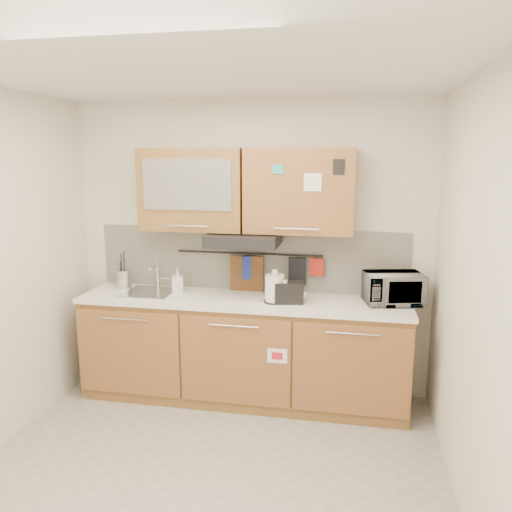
% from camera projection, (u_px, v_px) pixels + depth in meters
% --- Properties ---
extents(floor, '(3.20, 3.20, 0.00)m').
position_uv_depth(floor, '(205.00, 481.00, 3.30)').
color(floor, '#9E9993').
rests_on(floor, ground).
extents(ceiling, '(3.20, 3.20, 0.00)m').
position_uv_depth(ceiling, '(196.00, 67.00, 2.79)').
color(ceiling, white).
rests_on(ceiling, wall_back).
extents(wall_back, '(3.20, 0.00, 3.20)m').
position_uv_depth(wall_back, '(250.00, 248.00, 4.49)').
color(wall_back, silver).
rests_on(wall_back, ground).
extents(wall_right, '(0.00, 3.00, 3.00)m').
position_uv_depth(wall_right, '(479.00, 306.00, 2.75)').
color(wall_right, silver).
rests_on(wall_right, ground).
extents(base_cabinet, '(2.80, 0.64, 0.88)m').
position_uv_depth(base_cabinet, '(243.00, 355.00, 4.37)').
color(base_cabinet, olive).
rests_on(base_cabinet, floor).
extents(countertop, '(2.82, 0.62, 0.04)m').
position_uv_depth(countertop, '(243.00, 300.00, 4.27)').
color(countertop, white).
rests_on(countertop, base_cabinet).
extents(backsplash, '(2.80, 0.02, 0.56)m').
position_uv_depth(backsplash, '(250.00, 259.00, 4.50)').
color(backsplash, silver).
rests_on(backsplash, countertop).
extents(upper_cabinets, '(1.82, 0.37, 0.70)m').
position_uv_depth(upper_cabinets, '(245.00, 190.00, 4.22)').
color(upper_cabinets, olive).
rests_on(upper_cabinets, wall_back).
extents(range_hood, '(0.60, 0.46, 0.10)m').
position_uv_depth(range_hood, '(244.00, 239.00, 4.23)').
color(range_hood, black).
rests_on(range_hood, upper_cabinets).
extents(sink, '(0.42, 0.40, 0.26)m').
position_uv_depth(sink, '(150.00, 292.00, 4.44)').
color(sink, silver).
rests_on(sink, countertop).
extents(utensil_rail, '(1.30, 0.02, 0.02)m').
position_uv_depth(utensil_rail, '(249.00, 253.00, 4.45)').
color(utensil_rail, black).
rests_on(utensil_rail, backsplash).
extents(utensil_crock, '(0.18, 0.18, 0.34)m').
position_uv_depth(utensil_crock, '(124.00, 279.00, 4.58)').
color(utensil_crock, '#BCBCC1').
rests_on(utensil_crock, countertop).
extents(kettle, '(0.21, 0.21, 0.28)m').
position_uv_depth(kettle, '(275.00, 289.00, 4.13)').
color(kettle, silver).
rests_on(kettle, countertop).
extents(toaster, '(0.25, 0.18, 0.18)m').
position_uv_depth(toaster, '(289.00, 292.00, 4.11)').
color(toaster, black).
rests_on(toaster, countertop).
extents(microwave, '(0.52, 0.41, 0.25)m').
position_uv_depth(microwave, '(393.00, 288.00, 4.09)').
color(microwave, '#999999').
rests_on(microwave, countertop).
extents(soap_bottle, '(0.12, 0.12, 0.22)m').
position_uv_depth(soap_bottle, '(178.00, 280.00, 4.44)').
color(soap_bottle, '#999999').
rests_on(soap_bottle, countertop).
extents(cutting_board, '(0.30, 0.03, 0.37)m').
position_uv_depth(cutting_board, '(247.00, 276.00, 4.48)').
color(cutting_board, brown).
rests_on(cutting_board, utensil_rail).
extents(oven_mitt, '(0.13, 0.07, 0.21)m').
position_uv_depth(oven_mitt, '(249.00, 268.00, 4.46)').
color(oven_mitt, '#22329C').
rests_on(oven_mitt, utensil_rail).
extents(dark_pouch, '(0.16, 0.07, 0.24)m').
position_uv_depth(dark_pouch, '(297.00, 271.00, 4.38)').
color(dark_pouch, black).
rests_on(dark_pouch, utensil_rail).
extents(pot_holder, '(0.13, 0.06, 0.15)m').
position_uv_depth(pot_holder, '(317.00, 267.00, 4.34)').
color(pot_holder, red).
rests_on(pot_holder, utensil_rail).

